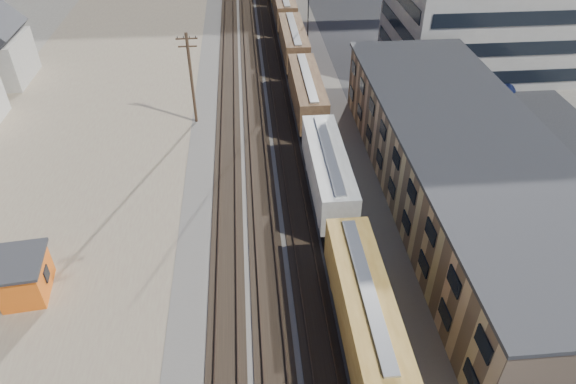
{
  "coord_description": "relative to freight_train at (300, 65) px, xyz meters",
  "views": [
    {
      "loc": [
        -2.85,
        -8.81,
        27.93
      ],
      "look_at": [
        0.09,
        24.17,
        3.0
      ],
      "focal_mm": 32.0,
      "sensor_mm": 36.0,
      "label": 1
    }
  ],
  "objects": [
    {
      "name": "ballast_bed",
      "position": [
        -3.8,
        0.01,
        -2.76
      ],
      "size": [
        18.0,
        200.0,
        0.06
      ],
      "primitive_type": "cube",
      "color": "#4C4742",
      "rests_on": "ground"
    },
    {
      "name": "dirt_yard",
      "position": [
        -23.8,
        -9.99,
        -2.78
      ],
      "size": [
        24.0,
        180.0,
        0.03
      ],
      "primitive_type": "cube",
      "color": "#756050",
      "rests_on": "ground"
    },
    {
      "name": "asphalt_lot",
      "position": [
        18.2,
        -14.99,
        -2.77
      ],
      "size": [
        26.0,
        120.0,
        0.04
      ],
      "primitive_type": "cube",
      "color": "#232326",
      "rests_on": "ground"
    },
    {
      "name": "rail_tracks",
      "position": [
        -4.35,
        0.01,
        -2.68
      ],
      "size": [
        11.4,
        200.0,
        0.24
      ],
      "color": "black",
      "rests_on": "ground"
    },
    {
      "name": "freight_train",
      "position": [
        0.0,
        0.0,
        0.0
      ],
      "size": [
        3.0,
        119.74,
        4.46
      ],
      "color": "black",
      "rests_on": "ground"
    },
    {
      "name": "warehouse",
      "position": [
        11.18,
        -24.99,
        0.86
      ],
      "size": [
        12.4,
        40.4,
        7.25
      ],
      "color": "tan",
      "rests_on": "ground"
    },
    {
      "name": "utility_pole_north",
      "position": [
        -12.3,
        -7.99,
        2.5
      ],
      "size": [
        2.2,
        0.32,
        10.0
      ],
      "color": "#382619",
      "rests_on": "ground"
    },
    {
      "name": "maintenance_shed",
      "position": [
        -22.87,
        -32.1,
        -1.2
      ],
      "size": [
        3.71,
        4.57,
        3.11
      ],
      "color": "orange",
      "rests_on": "ground"
    },
    {
      "name": "parked_car_blue",
      "position": [
        23.27,
        -3.26,
        -1.95
      ],
      "size": [
        5.51,
        6.63,
        1.68
      ],
      "primitive_type": "imported",
      "rotation": [
        0.0,
        0.0,
        0.54
      ],
      "color": "navy",
      "rests_on": "ground"
    },
    {
      "name": "parked_car_far",
      "position": [
        24.41,
        -0.62,
        -1.96
      ],
      "size": [
        3.7,
        5.28,
        1.67
      ],
      "primitive_type": "imported",
      "rotation": [
        0.0,
        0.0,
        0.39
      ],
      "color": "white",
      "rests_on": "ground"
    }
  ]
}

